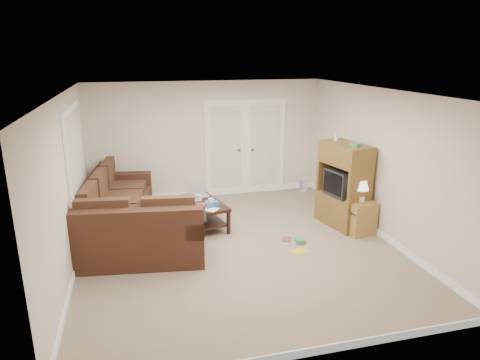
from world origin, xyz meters
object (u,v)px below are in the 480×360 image
object	(u,v)px
sectional_sofa	(125,220)
coffee_table	(203,212)
tv_armoire	(343,185)
side_cabinet	(359,214)

from	to	relation	value
sectional_sofa	coffee_table	distance (m)	1.41
coffee_table	tv_armoire	world-z (taller)	tv_armoire
tv_armoire	side_cabinet	size ratio (longest dim) A/B	1.70
coffee_table	tv_armoire	distance (m)	2.59
sectional_sofa	side_cabinet	size ratio (longest dim) A/B	3.43
sectional_sofa	coffee_table	world-z (taller)	sectional_sofa
sectional_sofa	tv_armoire	world-z (taller)	tv_armoire
coffee_table	tv_armoire	bearing A→B (deg)	-26.20
coffee_table	side_cabinet	bearing A→B (deg)	-34.10
tv_armoire	side_cabinet	world-z (taller)	tv_armoire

